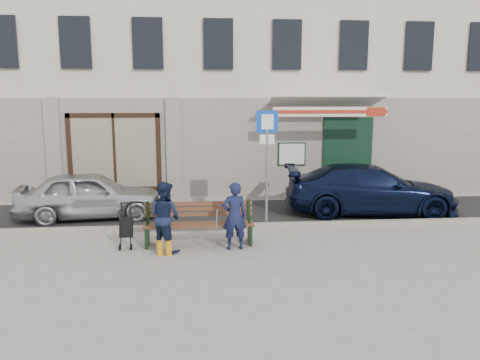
{
  "coord_description": "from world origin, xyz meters",
  "views": [
    {
      "loc": [
        -0.65,
        -9.64,
        3.13
      ],
      "look_at": [
        0.36,
        1.6,
        1.2
      ],
      "focal_mm": 35.0,
      "sensor_mm": 36.0,
      "label": 1
    }
  ],
  "objects": [
    {
      "name": "car_silver",
      "position": [
        -3.55,
        2.89,
        0.64
      ],
      "size": [
        3.88,
        1.89,
        1.28
      ],
      "primitive_type": "imported",
      "rotation": [
        0.0,
        0.0,
        1.67
      ],
      "color": "silver",
      "rests_on": "ground"
    },
    {
      "name": "building",
      "position": [
        0.01,
        8.45,
        4.97
      ],
      "size": [
        20.0,
        8.27,
        10.0
      ],
      "color": "beige",
      "rests_on": "ground"
    },
    {
      "name": "man",
      "position": [
        0.09,
        -0.08,
        0.72
      ],
      "size": [
        0.56,
        0.4,
        1.44
      ],
      "primitive_type": "imported",
      "rotation": [
        0.0,
        0.0,
        3.25
      ],
      "color": "#161B3C",
      "rests_on": "ground"
    },
    {
      "name": "ground",
      "position": [
        0.0,
        0.0,
        0.0
      ],
      "size": [
        80.0,
        80.0,
        0.0
      ],
      "primitive_type": "plane",
      "color": "#9E9991",
      "rests_on": "ground"
    },
    {
      "name": "curb",
      "position": [
        0.0,
        1.5,
        0.06
      ],
      "size": [
        60.0,
        0.18,
        0.12
      ],
      "primitive_type": "cube",
      "color": "#9E9384",
      "rests_on": "ground"
    },
    {
      "name": "bench",
      "position": [
        -0.71,
        0.29,
        0.46
      ],
      "size": [
        2.4,
        1.17,
        0.98
      ],
      "color": "brown",
      "rests_on": "ground"
    },
    {
      "name": "woman",
      "position": [
        -1.36,
        -0.09,
        0.74
      ],
      "size": [
        0.91,
        0.9,
        1.48
      ],
      "primitive_type": "imported",
      "rotation": [
        0.0,
        0.0,
        2.44
      ],
      "color": "#141C37",
      "rests_on": "ground"
    },
    {
      "name": "parking_sign",
      "position": [
        1.03,
        1.65,
        1.95
      ],
      "size": [
        0.53,
        0.08,
        2.88
      ],
      "rotation": [
        0.0,
        0.0,
        0.04
      ],
      "color": "gray",
      "rests_on": "ground"
    },
    {
      "name": "asphalt_lane",
      "position": [
        0.0,
        3.1,
        0.01
      ],
      "size": [
        60.0,
        3.2,
        0.01
      ],
      "primitive_type": "cube",
      "color": "#282828",
      "rests_on": "ground"
    },
    {
      "name": "stroller",
      "position": [
        -2.21,
        0.21,
        0.43
      ],
      "size": [
        0.28,
        0.4,
        0.97
      ],
      "rotation": [
        0.0,
        0.0,
        -0.02
      ],
      "color": "black",
      "rests_on": "ground"
    },
    {
      "name": "car_navy",
      "position": [
        4.11,
        2.77,
        0.68
      ],
      "size": [
        4.88,
        2.41,
        1.36
      ],
      "primitive_type": "imported",
      "rotation": [
        0.0,
        0.0,
        1.46
      ],
      "color": "black",
      "rests_on": "ground"
    }
  ]
}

